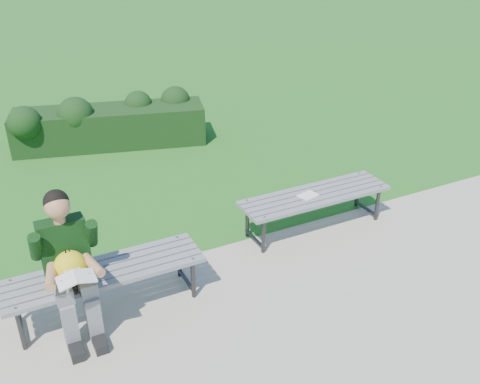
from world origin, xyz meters
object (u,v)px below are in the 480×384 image
(bench_right, at_px, (315,198))
(seated_boy, at_px, (68,262))
(paper_sheet, at_px, (308,195))
(bench_left, at_px, (105,274))
(hedge, at_px, (107,123))

(bench_right, bearing_deg, seated_boy, -170.64)
(paper_sheet, bearing_deg, bench_right, 0.00)
(bench_left, relative_size, paper_sheet, 7.18)
(seated_boy, relative_size, paper_sheet, 5.25)
(bench_left, bearing_deg, paper_sheet, 8.61)
(bench_right, distance_m, paper_sheet, 0.12)
(hedge, distance_m, seated_boy, 4.35)
(paper_sheet, bearing_deg, seated_boy, -170.30)
(hedge, xyz_separation_m, bench_left, (-1.04, -4.02, 0.04))
(hedge, bearing_deg, bench_right, -67.83)
(bench_right, distance_m, seated_boy, 2.88)
(bench_left, xyz_separation_m, seated_boy, (-0.30, -0.10, 0.30))
(hedge, xyz_separation_m, seated_boy, (-1.34, -4.12, 0.34))
(bench_right, bearing_deg, bench_left, -171.73)
(paper_sheet, bearing_deg, bench_left, -171.39)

